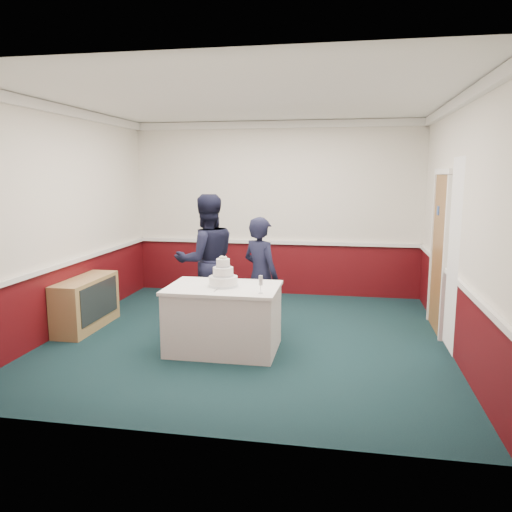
% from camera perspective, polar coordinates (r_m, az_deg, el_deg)
% --- Properties ---
extents(ground, '(5.00, 5.00, 0.00)m').
position_cam_1_polar(ground, '(6.59, -0.90, -9.30)').
color(ground, '#143030').
rests_on(ground, ground).
extents(room_shell, '(5.00, 5.00, 3.00)m').
position_cam_1_polar(room_shell, '(6.83, 0.71, 8.17)').
color(room_shell, silver).
rests_on(room_shell, ground).
extents(sideboard, '(0.41, 1.20, 0.70)m').
position_cam_1_polar(sideboard, '(7.28, -18.83, -5.13)').
color(sideboard, tan).
rests_on(sideboard, ground).
extents(cake_table, '(1.32, 0.92, 0.79)m').
position_cam_1_polar(cake_table, '(6.05, -3.72, -7.06)').
color(cake_table, white).
rests_on(cake_table, ground).
extents(wedding_cake, '(0.35, 0.35, 0.36)m').
position_cam_1_polar(wedding_cake, '(5.93, -3.77, -2.42)').
color(wedding_cake, white).
rests_on(wedding_cake, cake_table).
extents(cake_knife, '(0.02, 0.22, 0.00)m').
position_cam_1_polar(cake_knife, '(5.77, -4.53, -3.86)').
color(cake_knife, silver).
rests_on(cake_knife, cake_table).
extents(champagne_flute, '(0.05, 0.05, 0.21)m').
position_cam_1_polar(champagne_flute, '(5.56, 0.54, -2.92)').
color(champagne_flute, silver).
rests_on(champagne_flute, cake_table).
extents(person_man, '(1.13, 1.06, 1.84)m').
position_cam_1_polar(person_man, '(6.96, -5.66, -0.52)').
color(person_man, black).
rests_on(person_man, ground).
extents(person_woman, '(0.68, 0.63, 1.56)m').
position_cam_1_polar(person_woman, '(6.59, 0.54, -2.27)').
color(person_woman, black).
rests_on(person_woman, ground).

